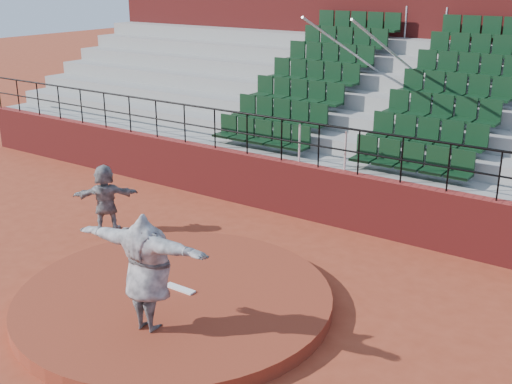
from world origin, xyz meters
TOP-DOWN VIEW (x-y plane):
  - ground at (0.00, 0.00)m, footprint 90.00×90.00m
  - pitchers_mound at (0.00, 0.00)m, footprint 5.50×5.50m
  - pitching_rubber at (0.00, 0.15)m, footprint 0.60×0.15m
  - boundary_wall at (0.00, 5.00)m, footprint 24.00×0.30m
  - wall_railing at (0.00, 5.00)m, footprint 24.04×0.05m
  - seating_deck at (0.00, 8.65)m, footprint 24.00×5.97m
  - press_box_facade at (0.00, 12.60)m, footprint 24.00×3.00m
  - pitcher at (0.46, -1.08)m, footprint 2.41×0.89m
  - fielder at (-3.57, 1.75)m, footprint 1.35×1.32m

SIDE VIEW (x-z plane):
  - ground at x=0.00m, z-range 0.00..0.00m
  - pitchers_mound at x=0.00m, z-range 0.00..0.25m
  - pitching_rubber at x=0.00m, z-range 0.25..0.28m
  - boundary_wall at x=0.00m, z-range 0.00..1.30m
  - fielder at x=-3.57m, z-range 0.00..1.54m
  - pitcher at x=0.46m, z-range 0.25..2.17m
  - seating_deck at x=0.00m, z-range -0.88..3.75m
  - wall_railing at x=0.00m, z-range 1.52..2.54m
  - press_box_facade at x=0.00m, z-range 0.00..7.10m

